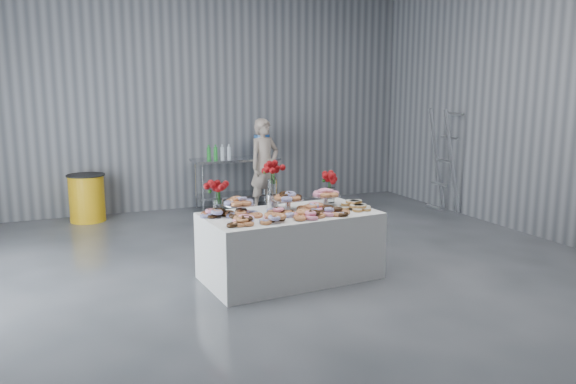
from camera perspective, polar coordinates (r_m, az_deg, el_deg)
name	(u,v)px	position (r m, az deg, el deg)	size (l,w,h in m)	color
ground	(301,286)	(6.15, 1.28, -9.55)	(9.00, 9.00, 0.00)	#323539
room_walls	(274,34)	(5.76, -1.48, 15.77)	(8.04, 9.04, 4.02)	slate
display_table	(290,246)	(6.31, 0.22, -5.46)	(1.90, 1.00, 0.75)	silver
prep_table	(235,174)	(9.94, -5.36, 1.83)	(1.50, 0.60, 0.90)	silver
donut_mounds	(292,210)	(6.16, 0.40, -1.82)	(1.80, 0.80, 0.09)	#E08E52
cake_stand_left	(239,203)	(6.09, -5.03, -1.08)	(0.36, 0.36, 0.17)	silver
cake_stand_mid	(288,198)	(6.34, 0.00, -0.59)	(0.36, 0.36, 0.17)	silver
cake_stand_right	(326,194)	(6.58, 3.88, -0.21)	(0.36, 0.36, 0.17)	silver
danish_pile	(354,204)	(6.45, 6.77, -1.24)	(0.48, 0.48, 0.11)	silver
bouquet_left	(218,188)	(6.09, -7.15, 0.36)	(0.26, 0.26, 0.42)	white
bouquet_right	(330,178)	(6.75, 4.33, 1.42)	(0.26, 0.26, 0.42)	white
bouquet_center	(272,175)	(6.43, -1.61, 1.73)	(0.26, 0.26, 0.57)	silver
water_jug	(262,143)	(10.03, -2.68, 5.00)	(0.28, 0.28, 0.55)	#4286E1
drink_bottles	(219,152)	(9.70, -7.03, 4.06)	(0.54, 0.08, 0.27)	#268C33
person	(264,166)	(9.58, -2.41, 2.66)	(0.59, 0.38, 1.61)	#CC8C93
trash_barrel	(87,198)	(9.54, -19.75, -0.56)	(0.59, 0.59, 0.76)	gold
stepladder	(444,161)	(9.90, 15.57, 3.07)	(0.24, 0.45, 1.79)	silver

